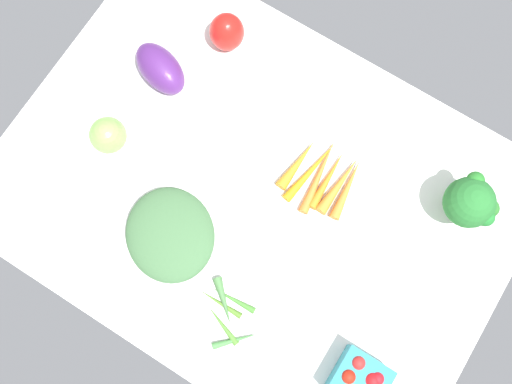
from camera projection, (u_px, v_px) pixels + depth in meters
The scene contains 9 objects.
tablecloth at pixel (256, 195), 126.68cm from camera, with size 104.00×76.00×2.00cm, color white.
carrot_bunch at pixel (324, 177), 125.42cm from camera, with size 14.91×17.48×2.51cm.
heirloom_tomato_green at pixel (108, 135), 124.69cm from camera, with size 7.62×7.62×7.62cm, color #85B955.
broccoli_head at pixel (471, 203), 117.21cm from camera, with size 10.68×10.55×13.03cm.
bell_pepper_red at pixel (227, 32), 129.20cm from camera, with size 7.42×7.42×9.26cm, color red.
leafy_greens_clump at pixel (170, 235), 120.97cm from camera, with size 17.46×19.49×5.49cm, color #436D42.
eggplant at pixel (160, 69), 128.08cm from camera, with size 13.24×7.71×7.71cm, color #542672.
okra_pile at pixel (227, 312), 119.40cm from camera, with size 14.91×12.65×1.91cm.
berry_basket at pixel (360, 382), 113.48cm from camera, with size 9.60×9.60×7.46cm.
Camera 1 is at (15.36, -24.61, 124.32)cm, focal length 43.04 mm.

